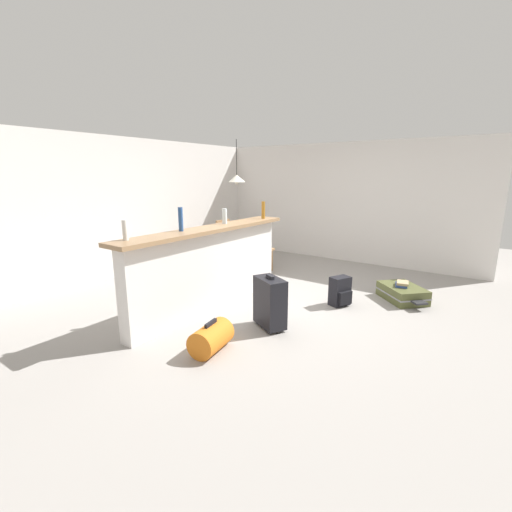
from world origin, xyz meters
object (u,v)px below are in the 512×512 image
at_px(bottle_white, 125,230).
at_px(dining_chair_far_side, 220,239).
at_px(pendant_lamp, 237,178).
at_px(bottle_clear, 225,216).
at_px(backpack_black, 340,292).
at_px(suitcase_upright_black, 270,302).
at_px(bottle_amber, 263,210).
at_px(suitcase_flat_olive, 402,293).
at_px(duffel_bag_orange, 211,338).
at_px(dining_table, 237,235).
at_px(bottle_blue, 181,219).
at_px(book_stack, 402,284).
at_px(dining_chair_near_partition, 257,245).

bearing_deg(bottle_white, dining_chair_far_side, 24.94).
bearing_deg(pendant_lamp, bottle_clear, -146.88).
height_order(pendant_lamp, backpack_black, pendant_lamp).
bearing_deg(suitcase_upright_black, bottle_amber, 37.01).
relative_size(suitcase_flat_olive, duffel_bag_orange, 1.60).
bearing_deg(bottle_clear, dining_table, 32.85).
relative_size(bottle_blue, dining_chair_far_side, 0.32).
bearing_deg(bottle_clear, dining_chair_far_side, 43.13).
bearing_deg(dining_chair_far_side, book_stack, -92.95).
height_order(bottle_clear, dining_chair_near_partition, bottle_clear).
bearing_deg(bottle_amber, dining_table, 55.24).
height_order(dining_table, pendant_lamp, pendant_lamp).
bearing_deg(bottle_amber, suitcase_flat_olive, -72.27).
relative_size(bottle_amber, pendant_lamp, 0.32).
bearing_deg(backpack_black, dining_chair_far_side, 73.42).
xyz_separation_m(suitcase_flat_olive, backpack_black, (-0.73, 0.69, 0.09)).
height_order(bottle_blue, suitcase_flat_olive, bottle_blue).
bearing_deg(bottle_blue, pendant_lamp, 23.45).
distance_m(bottle_white, dining_chair_far_side, 3.70).
distance_m(suitcase_flat_olive, backpack_black, 1.01).
distance_m(pendant_lamp, suitcase_upright_black, 3.41).
distance_m(bottle_white, book_stack, 3.93).
relative_size(bottle_amber, backpack_black, 0.65).
relative_size(bottle_white, bottle_blue, 0.73).
bearing_deg(suitcase_upright_black, dining_chair_near_partition, 38.27).
xyz_separation_m(bottle_white, bottle_blue, (0.78, -0.03, 0.04)).
xyz_separation_m(bottle_amber, dining_chair_far_side, (0.84, 1.67, -0.77)).
distance_m(dining_chair_far_side, duffel_bag_orange, 3.90).
relative_size(dining_table, suitcase_flat_olive, 1.31).
height_order(bottle_white, book_stack, bottle_white).
xyz_separation_m(dining_chair_far_side, backpack_black, (-0.91, -3.06, -0.31)).
bearing_deg(suitcase_flat_olive, bottle_clear, 124.39).
relative_size(bottle_blue, pendant_lamp, 0.35).
xyz_separation_m(suitcase_flat_olive, book_stack, (-0.01, 0.02, 0.14)).
xyz_separation_m(dining_chair_far_side, book_stack, (-0.19, -3.73, -0.26)).
relative_size(dining_table, duffel_bag_orange, 2.09).
xyz_separation_m(backpack_black, book_stack, (0.72, -0.67, 0.05)).
relative_size(dining_chair_far_side, suitcase_upright_black, 1.39).
distance_m(dining_chair_far_side, suitcase_upright_black, 3.41).
bearing_deg(dining_chair_near_partition, bottle_white, -170.99).
bearing_deg(suitcase_flat_olive, pendant_lamp, 86.27).
distance_m(dining_chair_far_side, pendant_lamp, 1.33).
bearing_deg(bottle_clear, backpack_black, -63.02).
bearing_deg(bottle_white, suitcase_upright_black, -44.43).
distance_m(dining_table, book_stack, 3.25).
height_order(pendant_lamp, duffel_bag_orange, pendant_lamp).
distance_m(pendant_lamp, backpack_black, 3.19).
xyz_separation_m(bottle_white, dining_chair_far_side, (3.28, 1.53, -0.74)).
relative_size(suitcase_upright_black, duffel_bag_orange, 1.27).
bearing_deg(bottle_amber, pendant_lamp, 54.30).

